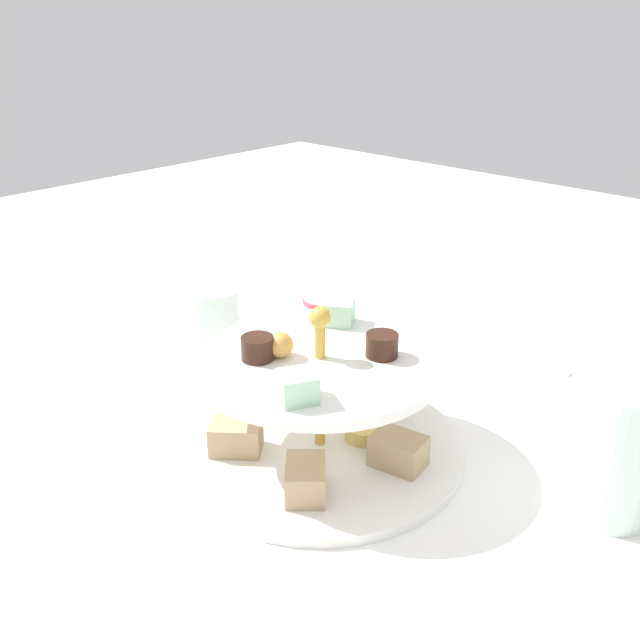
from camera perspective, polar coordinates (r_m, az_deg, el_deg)
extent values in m
plane|color=white|center=(0.72, 0.00, -10.23)|extent=(2.40, 2.40, 0.00)
cylinder|color=white|center=(0.72, 0.00, -9.90)|extent=(0.28, 0.28, 0.01)
cylinder|color=white|center=(0.67, 0.00, -3.32)|extent=(0.23, 0.23, 0.01)
cylinder|color=gold|center=(0.68, 0.00, -5.27)|extent=(0.01, 0.01, 0.14)
sphere|color=gold|center=(0.65, 0.00, 0.22)|extent=(0.02, 0.02, 0.02)
cube|color=tan|center=(0.70, -6.58, -9.05)|extent=(0.06, 0.06, 0.03)
cube|color=tan|center=(0.64, -1.15, -12.34)|extent=(0.06, 0.06, 0.03)
cube|color=tan|center=(0.68, 6.14, -10.14)|extent=(0.04, 0.05, 0.03)
cube|color=tan|center=(0.76, 4.32, -6.23)|extent=(0.05, 0.04, 0.03)
cube|color=tan|center=(0.77, -2.73, -5.70)|extent=(0.06, 0.06, 0.03)
cylinder|color=#E5C660|center=(0.72, 3.37, -8.72)|extent=(0.04, 0.04, 0.01)
cylinder|color=#381E14|center=(0.67, 4.86, -1.97)|extent=(0.03, 0.03, 0.02)
cylinder|color=#381E14|center=(0.66, -4.91, -2.19)|extent=(0.03, 0.03, 0.02)
cube|color=#B2E5BC|center=(0.74, 1.44, 0.61)|extent=(0.04, 0.04, 0.02)
cube|color=#B2E5BC|center=(0.60, -1.79, -5.24)|extent=(0.04, 0.04, 0.02)
sphere|color=gold|center=(0.67, -3.13, -1.94)|extent=(0.02, 0.02, 0.02)
cylinder|color=silver|center=(0.66, 22.27, -9.54)|extent=(0.07, 0.07, 0.12)
cylinder|color=silver|center=(0.91, -8.20, 0.06)|extent=(0.06, 0.06, 0.08)
cylinder|color=white|center=(0.96, 0.39, -0.86)|extent=(0.09, 0.09, 0.01)
cylinder|color=white|center=(0.95, 0.39, 0.54)|extent=(0.06, 0.06, 0.04)
cylinder|color=#D14C56|center=(0.94, 0.40, 1.57)|extent=(0.06, 0.06, 0.01)
cube|color=silver|center=(0.93, 14.25, -2.51)|extent=(0.02, 0.17, 0.00)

